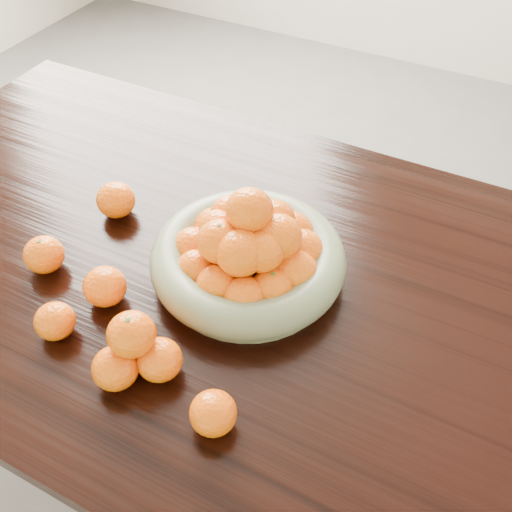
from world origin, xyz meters
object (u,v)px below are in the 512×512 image
at_px(loose_orange_0, 44,255).
at_px(orange_pyramid, 135,349).
at_px(dining_table, 270,311).
at_px(fruit_bowl, 250,252).

bearing_deg(loose_orange_0, orange_pyramid, -19.99).
height_order(orange_pyramid, loose_orange_0, orange_pyramid).
bearing_deg(dining_table, orange_pyramid, -112.67).
bearing_deg(dining_table, loose_orange_0, -157.91).
xyz_separation_m(dining_table, orange_pyramid, (-0.11, -0.27, 0.14)).
distance_m(fruit_bowl, orange_pyramid, 0.28).
bearing_deg(loose_orange_0, dining_table, 22.09).
bearing_deg(dining_table, fruit_bowl, 178.39).
height_order(dining_table, orange_pyramid, orange_pyramid).
bearing_deg(fruit_bowl, dining_table, -1.61).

